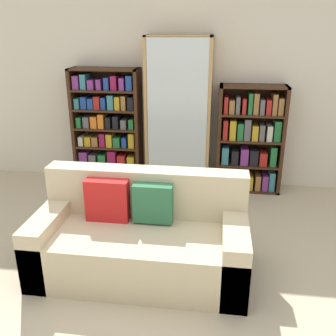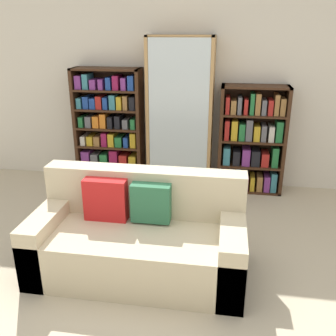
# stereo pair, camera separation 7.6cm
# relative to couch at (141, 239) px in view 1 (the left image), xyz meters

# --- Properties ---
(ground_plane) EXTENTS (16.00, 16.00, 0.00)m
(ground_plane) POSITION_rel_couch_xyz_m (0.11, -0.54, -0.29)
(ground_plane) COLOR beige
(wall_back) EXTENTS (6.87, 0.06, 2.70)m
(wall_back) POSITION_rel_couch_xyz_m (0.11, 2.06, 1.06)
(wall_back) COLOR silver
(wall_back) RESTS_ON ground
(couch) EXTENTS (1.71, 0.80, 0.82)m
(couch) POSITION_rel_couch_xyz_m (0.00, 0.00, 0.00)
(couch) COLOR beige
(couch) RESTS_ON ground
(bookshelf_left) EXTENTS (0.86, 0.32, 1.47)m
(bookshelf_left) POSITION_rel_couch_xyz_m (-0.81, 1.85, 0.43)
(bookshelf_left) COLOR #3D2314
(bookshelf_left) RESTS_ON ground
(display_cabinet) EXTENTS (0.78, 0.36, 1.85)m
(display_cabinet) POSITION_rel_couch_xyz_m (0.10, 1.84, 0.63)
(display_cabinet) COLOR tan
(display_cabinet) RESTS_ON ground
(bookshelf_right) EXTENTS (0.79, 0.32, 1.30)m
(bookshelf_right) POSITION_rel_couch_xyz_m (0.98, 1.85, 0.34)
(bookshelf_right) COLOR #3D2314
(bookshelf_right) RESTS_ON ground
(wine_bottle) EXTENTS (0.08, 0.08, 0.40)m
(wine_bottle) POSITION_rel_couch_xyz_m (0.47, 0.79, -0.13)
(wine_bottle) COLOR #192333
(wine_bottle) RESTS_ON ground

